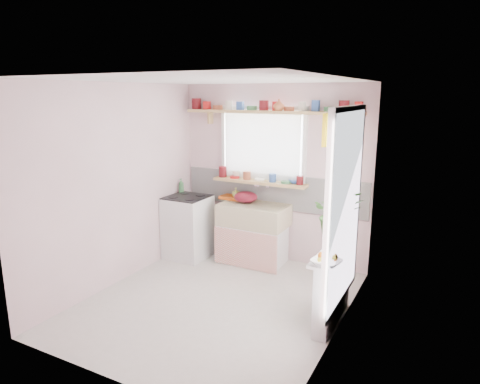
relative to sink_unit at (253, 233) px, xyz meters
The scene contains 19 objects.
room 1.31m from the sink_unit, 28.17° to the right, with size 3.20×3.20×3.20m.
sink_unit is the anchor object (origin of this frame).
cooker 0.98m from the sink_unit, 165.62° to the right, with size 0.58×0.58×0.93m.
radiator_ledge 1.82m from the sink_unit, 37.05° to the right, with size 0.22×0.95×0.78m.
windowsill 0.73m from the sink_unit, 90.00° to the left, with size 1.40×0.22×0.04m, color tan.
pine_shelf 1.70m from the sink_unit, 49.64° to the left, with size 2.52×0.24×0.04m, color tan.
shelf_crockery 1.78m from the sink_unit, 49.64° to the left, with size 2.47×0.11×0.12m.
sill_crockery 0.81m from the sink_unit, 95.28° to the left, with size 1.35×0.11×0.12m.
dish_tray 0.61m from the sink_unit, 151.16° to the left, with size 0.44×0.33×0.04m, color #CA5212.
colander 0.53m from the sink_unit, 154.84° to the left, with size 0.34×0.34×0.15m, color maroon.
jade_plant 1.65m from the sink_unit, 27.02° to the right, with size 0.53×0.46×0.59m, color #366428.
fruit_bowl 2.14m from the sink_unit, 45.26° to the right, with size 0.27×0.27×0.07m, color silver.
herb_pot 1.73m from the sink_unit, 35.66° to the right, with size 0.11×0.07×0.21m, color #2E6528.
soap_bottle_sink 0.65m from the sink_unit, 154.33° to the left, with size 0.08×0.08×0.17m, color #B7CA5A.
sill_cup 0.91m from the sink_unit, 147.84° to the left, with size 0.13×0.13×0.10m, color beige.
sill_bowl 0.95m from the sink_unit, 25.45° to the left, with size 0.19×0.19×0.06m, color #3764B5.
shelf_vase 1.81m from the sink_unit, 21.14° to the left, with size 0.15×0.15×0.15m, color #B86338.
cooker_bottle 1.31m from the sink_unit, behind, with size 0.08×0.08×0.21m, color #3D7B47.
fruit 2.15m from the sink_unit, 45.03° to the right, with size 0.20×0.14×0.10m.
Camera 1 is at (2.35, -3.91, 2.36)m, focal length 32.00 mm.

